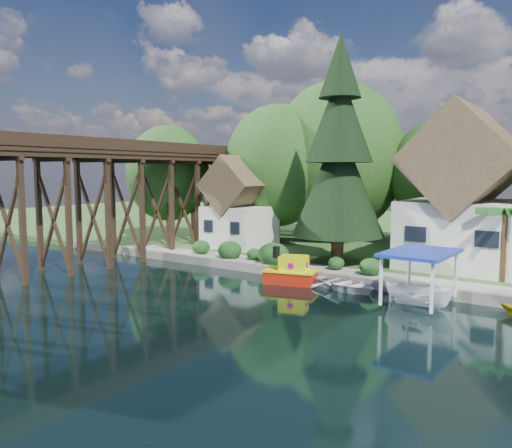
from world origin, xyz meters
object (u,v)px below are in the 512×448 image
at_px(palm_tree, 506,213).
at_px(trestle_bridge, 114,193).
at_px(shed, 240,208).
at_px(boat_canopy, 419,283).
at_px(conifer, 339,154).
at_px(tugboat, 291,272).
at_px(house_left, 466,199).
at_px(boat_white_a, 345,282).

bearing_deg(palm_tree, trestle_bridge, -165.06).
relative_size(shed, boat_canopy, 1.70).
xyz_separation_m(trestle_bridge, conifer, (15.35, 6.99, 2.80)).
bearing_deg(conifer, tugboat, -94.43).
xyz_separation_m(trestle_bridge, house_left, (23.00, 10.83, -0.21)).
distance_m(shed, boat_canopy, 20.24).
relative_size(trestle_bridge, shed, 5.63).
bearing_deg(trestle_bridge, palm_tree, 14.94).
height_order(trestle_bridge, tugboat, trestle_bridge).
bearing_deg(boat_canopy, tugboat, 174.54).
bearing_deg(tugboat, house_left, 49.55).
bearing_deg(boat_white_a, conifer, 47.84).
bearing_deg(conifer, boat_canopy, -39.80).
relative_size(shed, boat_white_a, 1.83).
relative_size(palm_tree, tugboat, 1.30).
xyz_separation_m(boat_white_a, boat_canopy, (4.73, -1.25, 0.80)).
xyz_separation_m(shed, tugboat, (9.91, -7.99, -3.13)).
distance_m(house_left, palm_tree, 4.96).
xyz_separation_m(house_left, conifer, (-7.65, -3.84, 3.01)).
distance_m(shed, tugboat, 13.11).
bearing_deg(tugboat, conifer, 85.57).
bearing_deg(palm_tree, boat_white_a, -146.28).
distance_m(palm_tree, tugboat, 13.03).
bearing_deg(boat_white_a, trestle_bridge, 113.51).
height_order(shed, tugboat, shed).
bearing_deg(tugboat, boat_white_a, 7.83).
bearing_deg(boat_canopy, conifer, 140.20).
bearing_deg(palm_tree, tugboat, -153.25).
bearing_deg(boat_white_a, shed, 78.47).
bearing_deg(conifer, trestle_bridge, -155.52).
bearing_deg(shed, tugboat, -38.86).
height_order(tugboat, boat_canopy, boat_canopy).
height_order(trestle_bridge, conifer, conifer).
bearing_deg(shed, boat_canopy, -25.88).
relative_size(trestle_bridge, palm_tree, 9.56).
xyz_separation_m(house_left, boat_white_a, (-4.66, -9.02, -4.69)).
bearing_deg(conifer, boat_white_a, -60.02).
bearing_deg(palm_tree, shed, 173.54).
relative_size(house_left, boat_canopy, 2.38).
xyz_separation_m(house_left, tugboat, (-8.09, -9.49, -4.44)).
height_order(palm_tree, boat_canopy, palm_tree).
bearing_deg(house_left, boat_white_a, -117.36).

